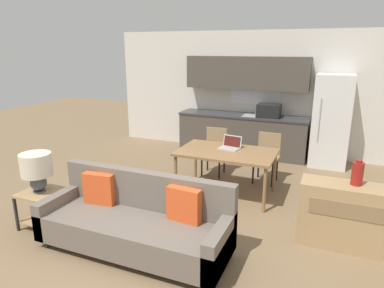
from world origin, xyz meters
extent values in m
plane|color=#7F6647|center=(0.00, 0.00, 0.00)|extent=(20.00, 20.00, 0.00)
cube|color=silver|center=(0.00, 4.63, 1.35)|extent=(6.40, 0.06, 2.70)
cube|color=white|center=(0.18, 4.59, 1.59)|extent=(1.10, 0.01, 0.98)
cube|color=#4C443D|center=(0.00, 4.29, 0.43)|extent=(2.82, 0.62, 0.86)
cube|color=#38383A|center=(0.00, 4.29, 0.88)|extent=(2.85, 0.65, 0.04)
cube|color=#B2B5B7|center=(0.26, 4.24, 0.90)|extent=(0.48, 0.36, 0.01)
cylinder|color=#B7BABC|center=(0.26, 4.41, 1.02)|extent=(0.02, 0.02, 0.24)
cube|color=#4C443D|center=(0.00, 4.43, 1.80)|extent=(2.68, 0.34, 0.70)
cube|color=black|center=(0.57, 4.24, 1.04)|extent=(0.48, 0.36, 0.28)
cube|color=white|center=(1.82, 4.22, 0.92)|extent=(0.71, 0.71, 1.84)
cylinder|color=silver|center=(1.61, 3.85, 1.01)|extent=(0.02, 0.02, 0.83)
cube|color=olive|center=(0.34, 2.01, 0.72)|extent=(1.54, 0.95, 0.04)
cylinder|color=olive|center=(-0.37, 1.60, 0.35)|extent=(0.05, 0.05, 0.70)
cylinder|color=olive|center=(1.05, 1.60, 0.35)|extent=(0.05, 0.05, 0.70)
cylinder|color=olive|center=(-0.37, 2.43, 0.35)|extent=(0.05, 0.05, 0.70)
cylinder|color=olive|center=(1.05, 2.43, 0.35)|extent=(0.05, 0.05, 0.70)
cylinder|color=#3D2D1E|center=(-1.20, -0.33, 0.05)|extent=(0.05, 0.05, 0.10)
cylinder|color=#3D2D1E|center=(0.87, -0.33, 0.05)|extent=(0.05, 0.05, 0.10)
cylinder|color=#3D2D1E|center=(-1.20, 0.31, 0.05)|extent=(0.05, 0.05, 0.10)
cylinder|color=#3D2D1E|center=(0.87, 0.31, 0.05)|extent=(0.05, 0.05, 0.10)
cube|color=#6B6056|center=(-0.17, -0.01, 0.26)|extent=(2.28, 0.80, 0.33)
cube|color=#6B6056|center=(-0.17, 0.32, 0.50)|extent=(2.28, 0.14, 0.80)
cube|color=#6B6056|center=(-1.23, -0.01, 0.33)|extent=(0.14, 0.80, 0.47)
cube|color=#6B6056|center=(0.90, -0.01, 0.33)|extent=(0.14, 0.80, 0.47)
cube|color=#E05123|center=(-0.77, 0.19, 0.63)|extent=(0.41, 0.16, 0.40)
cube|color=#E05123|center=(0.40, 0.19, 0.63)|extent=(0.41, 0.16, 0.40)
cube|color=tan|center=(-1.60, 0.05, 0.49)|extent=(0.51, 0.51, 0.03)
cube|color=tan|center=(-1.60, 0.05, 0.11)|extent=(0.46, 0.46, 0.02)
cube|color=#232326|center=(-1.84, -0.18, 0.24)|extent=(0.03, 0.03, 0.47)
cube|color=#232326|center=(-1.37, -0.18, 0.24)|extent=(0.03, 0.03, 0.47)
cube|color=#232326|center=(-1.84, 0.29, 0.24)|extent=(0.03, 0.03, 0.47)
cube|color=#232326|center=(-1.37, 0.29, 0.24)|extent=(0.03, 0.03, 0.47)
cylinder|color=#4C515B|center=(-1.63, 0.05, 0.51)|extent=(0.16, 0.16, 0.02)
sphere|color=#4C515B|center=(-1.63, 0.05, 0.63)|extent=(0.21, 0.21, 0.21)
cylinder|color=beige|center=(-1.63, 0.05, 0.88)|extent=(0.40, 0.40, 0.30)
cube|color=tan|center=(2.19, 1.11, 0.40)|extent=(1.22, 0.40, 0.79)
cube|color=olive|center=(2.19, 0.90, 0.56)|extent=(0.98, 0.01, 0.19)
cylinder|color=maroon|center=(2.18, 1.14, 0.93)|extent=(0.13, 0.13, 0.27)
cylinder|color=maroon|center=(2.18, 1.14, 1.08)|extent=(0.07, 0.07, 0.03)
cube|color=#997A56|center=(-0.15, 2.79, 0.45)|extent=(0.43, 0.43, 0.04)
cube|color=#997A56|center=(-0.16, 2.98, 0.67)|extent=(0.40, 0.04, 0.40)
cylinder|color=black|center=(-0.32, 2.61, 0.21)|extent=(0.03, 0.03, 0.43)
cylinder|color=black|center=(0.02, 2.62, 0.21)|extent=(0.03, 0.03, 0.43)
cylinder|color=black|center=(-0.33, 2.95, 0.21)|extent=(0.03, 0.03, 0.43)
cylinder|color=black|center=(0.01, 2.96, 0.21)|extent=(0.03, 0.03, 0.43)
cube|color=#997A56|center=(0.83, 2.78, 0.45)|extent=(0.45, 0.45, 0.04)
cube|color=#997A56|center=(0.84, 2.98, 0.67)|extent=(0.40, 0.05, 0.40)
cylinder|color=black|center=(0.65, 2.62, 0.21)|extent=(0.03, 0.03, 0.43)
cylinder|color=black|center=(0.99, 2.60, 0.21)|extent=(0.03, 0.03, 0.43)
cylinder|color=black|center=(0.67, 2.96, 0.21)|extent=(0.03, 0.03, 0.43)
cylinder|color=black|center=(1.01, 2.94, 0.21)|extent=(0.03, 0.03, 0.43)
cube|color=#B7BABC|center=(0.34, 2.15, 0.75)|extent=(0.35, 0.27, 0.02)
cube|color=#B7BABC|center=(0.36, 2.26, 0.84)|extent=(0.32, 0.10, 0.20)
cube|color=#4C1914|center=(0.35, 2.26, 0.84)|extent=(0.29, 0.08, 0.17)
camera|label=1|loc=(1.85, -3.02, 2.34)|focal=32.00mm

